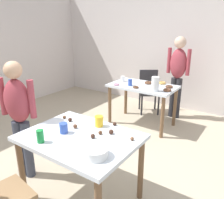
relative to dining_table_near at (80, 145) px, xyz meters
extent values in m
plane|color=tan|center=(-0.09, 0.16, -0.65)|extent=(6.40, 6.40, 0.00)
cube|color=silver|center=(-0.09, 3.36, 0.65)|extent=(6.40, 0.10, 2.60)
cube|color=silver|center=(0.00, 0.00, 0.08)|extent=(1.12, 0.84, 0.04)
cylinder|color=brown|center=(-0.50, -0.36, -0.29)|extent=(0.06, 0.06, 0.71)
cylinder|color=brown|center=(-0.50, 0.36, -0.29)|extent=(0.06, 0.06, 0.71)
cylinder|color=brown|center=(0.50, 0.36, -0.29)|extent=(0.06, 0.06, 0.71)
cube|color=silver|center=(-0.37, 2.06, 0.08)|extent=(1.15, 0.69, 0.04)
cylinder|color=brown|center=(-0.89, 1.77, -0.29)|extent=(0.06, 0.06, 0.71)
cylinder|color=brown|center=(0.14, 1.77, -0.29)|extent=(0.06, 0.06, 0.71)
cylinder|color=brown|center=(-0.89, 2.34, -0.29)|extent=(0.06, 0.06, 0.71)
cylinder|color=brown|center=(0.14, 2.34, -0.29)|extent=(0.06, 0.06, 0.71)
cube|color=olive|center=(-0.21, -0.72, -0.22)|extent=(0.46, 0.46, 0.04)
cylinder|color=olive|center=(-0.36, -0.52, -0.44)|extent=(0.04, 0.04, 0.41)
cube|color=#2D2D33|center=(-0.53, 2.68, -0.22)|extent=(0.56, 0.56, 0.04)
cube|color=#2D2D33|center=(-0.63, 2.83, 0.01)|extent=(0.33, 0.25, 0.42)
cylinder|color=#2D2D33|center=(-0.29, 2.64, -0.44)|extent=(0.04, 0.04, 0.41)
cylinder|color=#2D2D33|center=(-0.57, 2.44, -0.44)|extent=(0.04, 0.04, 0.41)
cylinder|color=#2D2D33|center=(-0.49, 2.92, -0.44)|extent=(0.04, 0.04, 0.41)
cylinder|color=#2D2D33|center=(-0.77, 2.72, -0.44)|extent=(0.04, 0.04, 0.41)
cylinder|color=#383D4C|center=(-0.89, -0.11, -0.29)|extent=(0.11, 0.11, 0.72)
cylinder|color=#383D4C|center=(-0.79, -0.07, -0.29)|extent=(0.11, 0.11, 0.72)
ellipsoid|color=#9E3842|center=(-0.84, -0.09, 0.32)|extent=(0.37, 0.29, 0.51)
sphere|color=tan|center=(-0.84, -0.09, 0.67)|extent=(0.19, 0.19, 0.19)
cylinder|color=#9E3842|center=(-1.02, -0.15, 0.36)|extent=(0.09, 0.09, 0.43)
cylinder|color=#9E3842|center=(-0.66, -0.03, 0.36)|extent=(0.09, 0.09, 0.43)
cylinder|color=#28282D|center=(0.06, 2.73, -0.25)|extent=(0.11, 0.11, 0.79)
cylinder|color=#28282D|center=(-0.05, 2.74, -0.25)|extent=(0.11, 0.11, 0.79)
ellipsoid|color=#9E3842|center=(0.00, 2.73, 0.42)|extent=(0.34, 0.23, 0.56)
sphere|color=beige|center=(0.00, 2.73, 0.81)|extent=(0.21, 0.21, 0.21)
cylinder|color=#9E3842|center=(0.19, 2.72, 0.47)|extent=(0.08, 0.08, 0.48)
cylinder|color=#9E3842|center=(-0.18, 2.75, 0.47)|extent=(0.08, 0.08, 0.48)
cylinder|color=white|center=(0.35, -0.20, 0.14)|extent=(0.21, 0.21, 0.08)
cylinder|color=#198438|center=(-0.21, -0.30, 0.16)|extent=(0.07, 0.07, 0.12)
cube|color=silver|center=(-0.37, -0.24, 0.10)|extent=(0.17, 0.02, 0.01)
cylinder|color=yellow|center=(0.02, 0.28, 0.16)|extent=(0.09, 0.09, 0.12)
cylinder|color=#3351B2|center=(-0.17, -0.04, 0.15)|extent=(0.08, 0.08, 0.10)
sphere|color=#3D2319|center=(0.15, 0.39, 0.12)|extent=(0.04, 0.04, 0.04)
sphere|color=#3D2319|center=(0.14, 0.03, 0.12)|extent=(0.04, 0.04, 0.04)
sphere|color=brown|center=(-0.43, 0.21, 0.12)|extent=(0.04, 0.04, 0.04)
sphere|color=brown|center=(0.47, 0.21, 0.12)|extent=(0.04, 0.04, 0.04)
sphere|color=brown|center=(-0.16, 0.10, 0.12)|extent=(0.04, 0.04, 0.04)
sphere|color=brown|center=(0.15, 0.14, 0.12)|extent=(0.04, 0.04, 0.04)
sphere|color=#3D2319|center=(-0.32, 0.19, 0.12)|extent=(0.05, 0.05, 0.05)
sphere|color=#3D2319|center=(0.23, 0.21, 0.12)|extent=(0.05, 0.05, 0.05)
cylinder|color=white|center=(-0.04, 1.83, 0.22)|extent=(0.12, 0.12, 0.24)
cylinder|color=white|center=(-0.81, 2.09, 0.15)|extent=(0.08, 0.08, 0.10)
cylinder|color=#3351B2|center=(-0.54, 1.90, 0.16)|extent=(0.07, 0.07, 0.12)
torus|color=brown|center=(-0.33, 2.20, 0.12)|extent=(0.14, 0.14, 0.04)
torus|color=pink|center=(-0.76, 1.79, 0.12)|extent=(0.11, 0.11, 0.03)
torus|color=gold|center=(-0.12, 2.33, 0.12)|extent=(0.13, 0.13, 0.04)
torus|color=brown|center=(0.13, 1.94, 0.12)|extent=(0.13, 0.13, 0.04)
torus|color=brown|center=(-0.38, 1.82, 0.12)|extent=(0.10, 0.10, 0.03)
torus|color=brown|center=(0.07, 2.16, 0.12)|extent=(0.12, 0.12, 0.04)
camera|label=1|loc=(1.40, -1.47, 1.15)|focal=36.64mm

